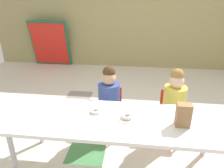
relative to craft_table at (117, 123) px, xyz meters
The scene contains 10 objects.
ground_plane 0.85m from the craft_table, 82.17° to the left, with size 6.67×5.35×0.02m.
back_wall 3.38m from the craft_table, 88.63° to the left, with size 6.67×0.10×2.53m, color tan.
craft_table is the anchor object (origin of this frame).
seated_child_near_camera 0.60m from the craft_table, 105.10° to the left, with size 0.32×0.31×0.92m.
seated_child_middle_seat 0.85m from the craft_table, 42.83° to the left, with size 0.33×0.33×0.92m.
folded_activity_table 3.64m from the craft_table, 121.40° to the left, with size 0.90×0.29×1.09m.
paper_bag_brown 0.62m from the craft_table, ahead, with size 0.13×0.09×0.22m, color #9E754C.
paper_plate_near_edge 0.11m from the craft_table, ahead, with size 0.18×0.18×0.01m, color white.
donut_powdered_on_plate 0.12m from the craft_table, ahead, with size 0.12×0.12×0.04m, color white.
donut_powdered_loose 0.26m from the craft_table, 158.97° to the left, with size 0.11×0.11×0.03m, color white.
Camera 1 is at (0.08, -2.39, 1.75)m, focal length 34.79 mm.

